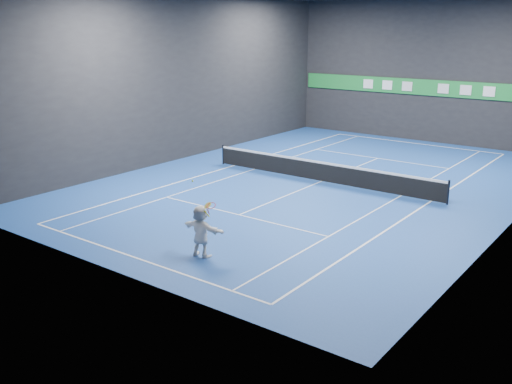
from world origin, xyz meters
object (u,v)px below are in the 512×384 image
Objects in this scene: player at (201,231)px; tennis_net at (321,171)px; tennis_ball at (193,181)px; tennis_racket at (210,207)px.

player is 10.61m from tennis_net.
tennis_net is at bearing -82.78° from player.
tennis_ball is 0.01× the size of tennis_net.
tennis_ball reaches higher than player.
tennis_racket is at bearing -78.88° from tennis_net.
tennis_ball is 1.09m from tennis_racket.
tennis_racket is (0.38, 0.05, 0.89)m from player.
tennis_net is at bearing 96.74° from tennis_ball.
tennis_racket is at bearing -174.73° from player.
tennis_net is 23.17× the size of tennis_racket.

